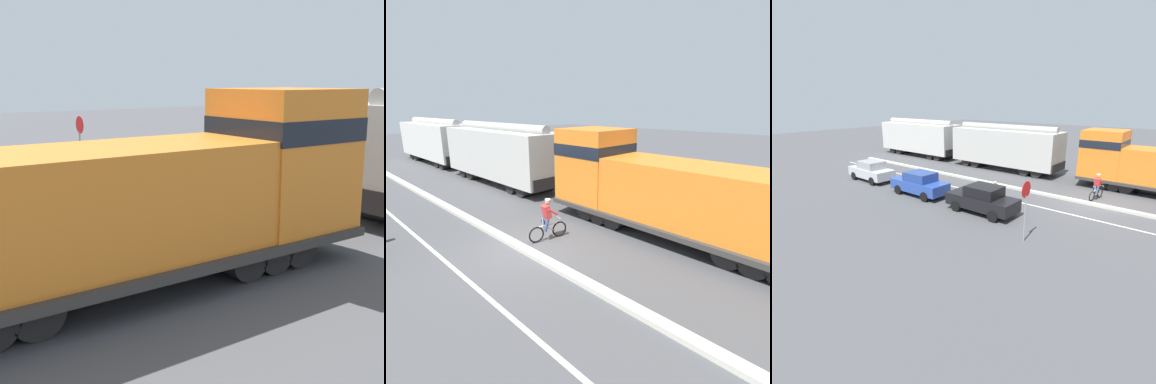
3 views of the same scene
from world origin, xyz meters
The scene contains 11 objects.
ground_plane centered at (0.00, 0.00, 0.00)m, with size 120.00×120.00×0.00m, color #4C4C4F.
median_curb centered at (0.00, 6.00, 0.08)m, with size 0.36×36.00×0.16m, color beige.
lane_stripe centered at (-2.40, 6.00, 0.00)m, with size 0.14×36.00×0.01m, color silver.
hopper_car_lead centered at (5.05, 9.49, 2.08)m, with size 2.90×10.60×4.18m.
hopper_car_middle centered at (5.05, 21.09, 2.08)m, with size 2.90×10.60×4.18m.
parked_car_black centered at (-5.39, 4.39, 0.82)m, with size 1.86×4.21×1.62m.
parked_car_blue centered at (-5.41, 9.68, 0.82)m, with size 1.88×4.22×1.62m.
parked_car_silver centered at (-5.29, 15.58, 0.82)m, with size 1.91×4.24×1.62m.
cyclist centered at (1.28, 0.05, 0.82)m, with size 1.69×0.54×1.71m.
stop_sign centered at (-7.15, 0.72, 2.02)m, with size 0.76×0.08×2.88m.
pedestrian_by_cars centered at (-4.08, 4.40, 0.85)m, with size 0.34×0.22×1.62m.
Camera 3 is at (-18.64, -5.25, 6.30)m, focal length 28.00 mm.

